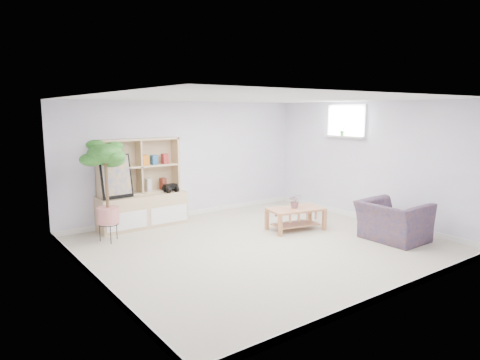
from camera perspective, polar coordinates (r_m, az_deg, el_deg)
floor at (r=7.21m, az=2.92°, el=-8.62°), size 5.50×5.00×0.01m
ceiling at (r=6.87m, az=3.08°, el=10.80°), size 5.50×5.00×0.01m
walls at (r=6.94m, az=3.00°, el=0.85°), size 5.51×5.01×2.40m
baseboard at (r=7.20m, az=2.92°, el=-8.24°), size 5.50×5.00×0.10m
window at (r=9.22m, az=14.02°, el=7.63°), size 0.10×0.98×0.68m
window_sill at (r=9.19m, az=13.70°, el=5.64°), size 0.14×1.00×0.04m
storage_unit at (r=8.33m, az=-12.96°, el=-0.44°), size 1.69×0.57×1.69m
poster at (r=8.04m, az=-16.18°, el=0.45°), size 0.59×0.18×0.80m
toy_truck at (r=8.48m, az=-9.26°, el=-0.99°), size 0.36×0.27×0.18m
coffee_table at (r=8.09m, az=7.42°, el=-5.19°), size 1.11×0.74×0.42m
table_plant at (r=8.03m, az=7.37°, el=-2.78°), size 0.32×0.31×0.27m
floor_tree at (r=7.52m, az=-17.31°, el=-1.46°), size 0.82×0.82×1.74m
armchair at (r=7.80m, az=19.76°, el=-4.85°), size 0.91×1.05×0.77m
sill_plant at (r=9.21m, az=13.52°, el=6.44°), size 0.12×0.10×0.21m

